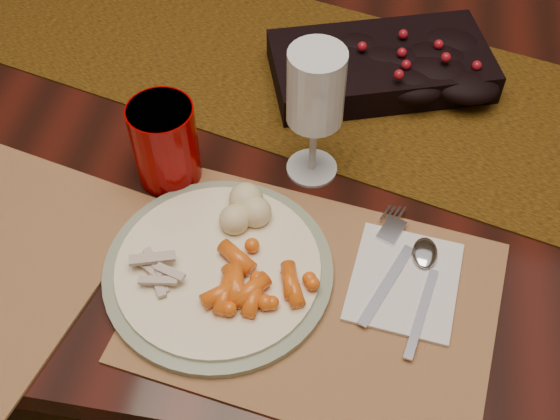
% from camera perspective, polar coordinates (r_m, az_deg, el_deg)
% --- Properties ---
extents(floor, '(5.00, 5.00, 0.00)m').
position_cam_1_polar(floor, '(1.63, 1.03, -10.69)').
color(floor, black).
rests_on(floor, ground).
extents(dining_table, '(1.80, 1.00, 0.75)m').
position_cam_1_polar(dining_table, '(1.31, 1.27, -3.02)').
color(dining_table, black).
rests_on(dining_table, floor).
extents(table_runner, '(1.68, 0.73, 0.00)m').
position_cam_1_polar(table_runner, '(1.05, 4.72, 10.35)').
color(table_runner, '#553916').
rests_on(table_runner, dining_table).
extents(centerpiece, '(0.34, 0.25, 0.06)m').
position_cam_1_polar(centerpiece, '(1.04, 8.22, 11.83)').
color(centerpiece, black).
rests_on(centerpiece, table_runner).
extents(placemat_main, '(0.44, 0.35, 0.00)m').
position_cam_1_polar(placemat_main, '(0.81, 2.97, -7.36)').
color(placemat_main, '#8C5840').
rests_on(placemat_main, dining_table).
extents(dinner_plate, '(0.33, 0.33, 0.01)m').
position_cam_1_polar(dinner_plate, '(0.82, -5.04, -4.82)').
color(dinner_plate, '#F5E6C0').
rests_on(dinner_plate, placemat_main).
extents(baby_carrots, '(0.13, 0.11, 0.02)m').
position_cam_1_polar(baby_carrots, '(0.78, -1.02, -6.25)').
color(baby_carrots, '#DC5812').
rests_on(baby_carrots, dinner_plate).
extents(mashed_potatoes, '(0.09, 0.08, 0.05)m').
position_cam_1_polar(mashed_potatoes, '(0.83, -2.70, 0.06)').
color(mashed_potatoes, beige).
rests_on(mashed_potatoes, dinner_plate).
extents(turkey_shreds, '(0.08, 0.08, 0.02)m').
position_cam_1_polar(turkey_shreds, '(0.81, -9.96, -4.84)').
color(turkey_shreds, '#AC9B95').
rests_on(turkey_shreds, dinner_plate).
extents(napkin, '(0.13, 0.15, 0.00)m').
position_cam_1_polar(napkin, '(0.83, 10.08, -5.72)').
color(napkin, silver).
rests_on(napkin, placemat_main).
extents(fork, '(0.08, 0.16, 0.00)m').
position_cam_1_polar(fork, '(0.82, 8.75, -4.86)').
color(fork, silver).
rests_on(fork, napkin).
extents(spoon, '(0.06, 0.15, 0.00)m').
position_cam_1_polar(spoon, '(0.81, 11.51, -6.67)').
color(spoon, silver).
rests_on(spoon, napkin).
extents(red_cup, '(0.11, 0.11, 0.11)m').
position_cam_1_polar(red_cup, '(0.89, -9.33, 5.41)').
color(red_cup, '#7B0000').
rests_on(red_cup, placemat_main).
extents(wine_glass, '(0.09, 0.09, 0.19)m').
position_cam_1_polar(wine_glass, '(0.86, 2.82, 7.61)').
color(wine_glass, white).
rests_on(wine_glass, dining_table).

